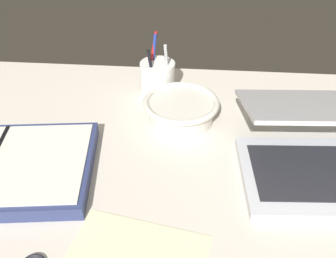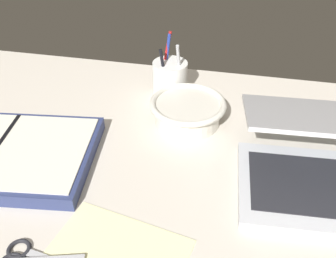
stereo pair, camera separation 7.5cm
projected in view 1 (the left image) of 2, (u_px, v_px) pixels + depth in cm
name	position (u px, v px, depth cm)	size (l,w,h in cm)	color
desk_top	(170.00, 196.00, 71.25)	(140.00, 100.00, 2.00)	beige
laptop	(330.00, 151.00, 72.68)	(35.92, 31.17, 15.75)	silver
bowl	(181.00, 109.00, 87.39)	(17.78, 17.78, 5.81)	silver
pen_cup	(158.00, 78.00, 96.88)	(8.97, 8.97, 16.01)	white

